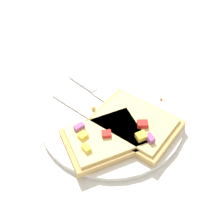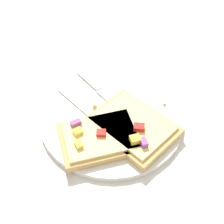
{
  "view_description": "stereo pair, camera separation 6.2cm",
  "coord_description": "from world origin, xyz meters",
  "px_view_note": "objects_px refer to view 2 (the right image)",
  "views": [
    {
      "loc": [
        -0.14,
        -0.39,
        0.48
      ],
      "look_at": [
        0.0,
        0.0,
        0.02
      ],
      "focal_mm": 50.0,
      "sensor_mm": 36.0,
      "label": 1
    },
    {
      "loc": [
        -0.08,
        -0.41,
        0.48
      ],
      "look_at": [
        0.0,
        0.0,
        0.02
      ],
      "focal_mm": 50.0,
      "sensor_mm": 36.0,
      "label": 2
    }
  ],
  "objects_px": {
    "plate": "(112,117)",
    "knife": "(102,92)",
    "fork": "(94,117)",
    "pizza_slice_main": "(133,126)",
    "pizza_slice_corner": "(100,137)"
  },
  "relations": [
    {
      "from": "plate",
      "to": "fork",
      "type": "xyz_separation_m",
      "value": [
        -0.04,
        0.0,
        0.01
      ]
    },
    {
      "from": "pizza_slice_main",
      "to": "pizza_slice_corner",
      "type": "relative_size",
      "value": 1.27
    },
    {
      "from": "fork",
      "to": "pizza_slice_main",
      "type": "xyz_separation_m",
      "value": [
        0.07,
        -0.04,
        0.01
      ]
    },
    {
      "from": "plate",
      "to": "pizza_slice_main",
      "type": "bearing_deg",
      "value": -54.05
    },
    {
      "from": "knife",
      "to": "fork",
      "type": "bearing_deg",
      "value": -50.9
    },
    {
      "from": "plate",
      "to": "pizza_slice_corner",
      "type": "bearing_deg",
      "value": -120.8
    },
    {
      "from": "plate",
      "to": "fork",
      "type": "distance_m",
      "value": 0.04
    },
    {
      "from": "plate",
      "to": "pizza_slice_corner",
      "type": "relative_size",
      "value": 1.86
    },
    {
      "from": "pizza_slice_main",
      "to": "pizza_slice_corner",
      "type": "distance_m",
      "value": 0.07
    },
    {
      "from": "pizza_slice_main",
      "to": "pizza_slice_corner",
      "type": "height_order",
      "value": "pizza_slice_main"
    },
    {
      "from": "plate",
      "to": "knife",
      "type": "distance_m",
      "value": 0.07
    },
    {
      "from": "pizza_slice_main",
      "to": "fork",
      "type": "bearing_deg",
      "value": -156.44
    },
    {
      "from": "pizza_slice_main",
      "to": "plate",
      "type": "bearing_deg",
      "value": -178.0
    },
    {
      "from": "pizza_slice_corner",
      "to": "fork",
      "type": "bearing_deg",
      "value": -91.1
    },
    {
      "from": "plate",
      "to": "fork",
      "type": "bearing_deg",
      "value": 179.33
    }
  ]
}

